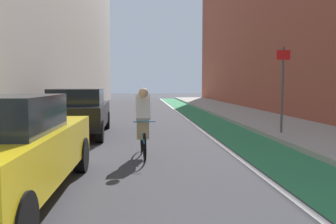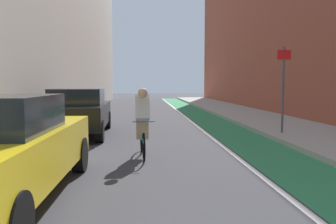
% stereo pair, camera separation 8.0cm
% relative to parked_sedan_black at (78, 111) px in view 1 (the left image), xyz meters
% --- Properties ---
extents(ground_plane, '(93.15, 93.15, 0.00)m').
position_rel_parked_sedan_black_xyz_m(ground_plane, '(2.47, 5.83, -0.78)').
color(ground_plane, '#38383D').
extents(bike_lane_paint, '(1.60, 42.34, 0.00)m').
position_rel_parked_sedan_black_xyz_m(bike_lane_paint, '(5.19, 7.83, -0.78)').
color(bike_lane_paint, '#2D8451').
rests_on(bike_lane_paint, ground).
extents(lane_divider_stripe, '(0.12, 42.34, 0.00)m').
position_rel_parked_sedan_black_xyz_m(lane_divider_stripe, '(4.29, 7.83, -0.78)').
color(lane_divider_stripe, white).
rests_on(lane_divider_stripe, ground).
extents(sidewalk_right, '(3.19, 42.34, 0.14)m').
position_rel_parked_sedan_black_xyz_m(sidewalk_right, '(7.58, 7.83, -0.71)').
color(sidewalk_right, '#A8A59E').
rests_on(sidewalk_right, ground).
extents(building_facade_right, '(2.40, 38.34, 13.46)m').
position_rel_parked_sedan_black_xyz_m(building_facade_right, '(10.38, 9.83, 5.94)').
color(building_facade_right, '#9E4C38').
rests_on(building_facade_right, ground).
extents(parked_sedan_black, '(1.99, 4.44, 1.53)m').
position_rel_parked_sedan_black_xyz_m(parked_sedan_black, '(0.00, 0.00, 0.00)').
color(parked_sedan_black, black).
rests_on(parked_sedan_black, ground).
extents(cyclist_mid, '(0.48, 1.68, 1.60)m').
position_rel_parked_sedan_black_xyz_m(cyclist_mid, '(2.11, -3.61, 0.06)').
color(cyclist_mid, black).
rests_on(cyclist_mid, ground).
extents(street_sign_post, '(0.44, 0.07, 2.70)m').
position_rel_parked_sedan_black_xyz_m(street_sign_post, '(6.53, -0.87, 0.96)').
color(street_sign_post, '#4C4C51').
rests_on(street_sign_post, sidewalk_right).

